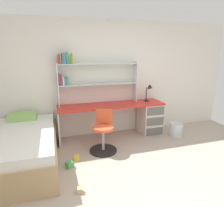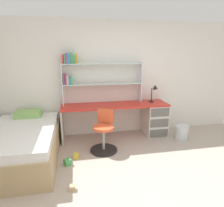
% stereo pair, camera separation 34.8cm
% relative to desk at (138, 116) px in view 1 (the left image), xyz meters
% --- Properties ---
extents(ground_plane, '(5.89, 5.57, 0.02)m').
position_rel_desk_xyz_m(ground_plane, '(-0.57, -1.99, -0.45)').
color(ground_plane, '#B2A393').
extents(room_shell, '(5.89, 5.57, 2.52)m').
position_rel_desk_xyz_m(room_shell, '(-1.77, -0.80, 0.82)').
color(room_shell, white).
rests_on(room_shell, ground_plane).
extents(desk, '(2.30, 0.55, 0.76)m').
position_rel_desk_xyz_m(desk, '(0.00, 0.00, 0.00)').
color(desk, red).
rests_on(desk, ground_plane).
extents(bookshelf_hutch, '(1.71, 0.22, 1.09)m').
position_rel_desk_xyz_m(bookshelf_hutch, '(-1.12, 0.16, 0.98)').
color(bookshelf_hutch, silver).
rests_on(bookshelf_hutch, desk).
extents(desk_lamp, '(0.20, 0.16, 0.38)m').
position_rel_desk_xyz_m(desk_lamp, '(0.27, 0.03, 0.57)').
color(desk_lamp, black).
rests_on(desk_lamp, desk).
extents(swivel_chair, '(0.52, 0.52, 0.79)m').
position_rel_desk_xyz_m(swivel_chair, '(-0.97, -0.56, -0.13)').
color(swivel_chair, black).
rests_on(swivel_chair, ground_plane).
extents(bed_platform, '(1.17, 1.90, 0.70)m').
position_rel_desk_xyz_m(bed_platform, '(-2.41, -0.66, -0.15)').
color(bed_platform, tan).
rests_on(bed_platform, ground_plane).
extents(waste_bin, '(0.30, 0.30, 0.30)m').
position_rel_desk_xyz_m(waste_bin, '(0.77, -0.37, -0.29)').
color(waste_bin, silver).
rests_on(waste_bin, ground_plane).
extents(toy_block_green_0, '(0.14, 0.14, 0.10)m').
position_rel_desk_xyz_m(toy_block_green_0, '(-1.65, -0.97, -0.39)').
color(toy_block_green_0, '#479E51').
rests_on(toy_block_green_0, ground_plane).
extents(toy_block_natural_1, '(0.08, 0.08, 0.07)m').
position_rel_desk_xyz_m(toy_block_natural_1, '(-1.58, -1.63, -0.40)').
color(toy_block_natural_1, tan).
rests_on(toy_block_natural_1, ground_plane).
extents(toy_block_yellow_2, '(0.10, 0.10, 0.09)m').
position_rel_desk_xyz_m(toy_block_yellow_2, '(-1.51, -0.77, -0.39)').
color(toy_block_yellow_2, gold).
rests_on(toy_block_yellow_2, ground_plane).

